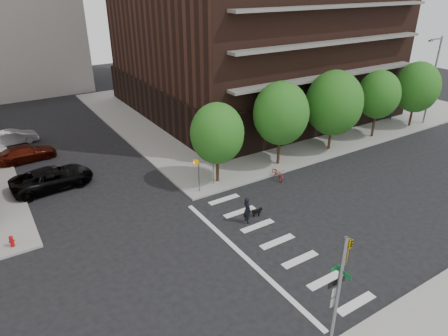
% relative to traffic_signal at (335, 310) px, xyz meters
% --- Properties ---
extents(ground, '(120.00, 120.00, 0.00)m').
position_rel_traffic_signal_xyz_m(ground, '(0.47, 7.49, -2.70)').
color(ground, black).
rests_on(ground, ground).
extents(sidewalk_ne, '(39.00, 33.00, 0.15)m').
position_rel_traffic_signal_xyz_m(sidewalk_ne, '(20.97, 30.99, -2.62)').
color(sidewalk_ne, gray).
rests_on(sidewalk_ne, ground).
extents(crosswalk, '(3.85, 13.00, 0.01)m').
position_rel_traffic_signal_xyz_m(crosswalk, '(2.68, 7.49, -2.69)').
color(crosswalk, silver).
rests_on(crosswalk, ground).
extents(tree_a, '(4.00, 4.00, 5.90)m').
position_rel_traffic_signal_xyz_m(tree_a, '(4.47, 15.99, 1.35)').
color(tree_a, '#301E11').
rests_on(tree_a, sidewalk_ne).
extents(tree_b, '(4.50, 4.50, 6.65)m').
position_rel_traffic_signal_xyz_m(tree_b, '(10.47, 15.99, 1.85)').
color(tree_b, '#301E11').
rests_on(tree_b, sidewalk_ne).
extents(tree_c, '(5.00, 5.00, 6.80)m').
position_rel_traffic_signal_xyz_m(tree_c, '(16.47, 15.99, 1.75)').
color(tree_c, '#301E11').
rests_on(tree_c, sidewalk_ne).
extents(tree_d, '(4.00, 4.00, 6.20)m').
position_rel_traffic_signal_xyz_m(tree_d, '(22.47, 15.99, 1.64)').
color(tree_d, '#301E11').
rests_on(tree_d, sidewalk_ne).
extents(tree_e, '(4.50, 4.50, 6.35)m').
position_rel_traffic_signal_xyz_m(tree_e, '(28.47, 15.99, 1.55)').
color(tree_e, '#301E11').
rests_on(tree_e, sidewalk_ne).
extents(traffic_signal, '(0.90, 0.75, 6.00)m').
position_rel_traffic_signal_xyz_m(traffic_signal, '(0.00, 0.00, 0.00)').
color(traffic_signal, slate).
rests_on(traffic_signal, sidewalk_s).
extents(pedestrian_signal, '(2.18, 0.67, 2.60)m').
position_rel_traffic_signal_xyz_m(pedestrian_signal, '(2.79, 15.42, -0.84)').
color(pedestrian_signal, slate).
rests_on(pedestrian_signal, sidewalk_ne).
extents(fire_hydrant, '(0.24, 0.24, 0.73)m').
position_rel_traffic_signal_xyz_m(fire_hydrant, '(-10.03, 15.29, -2.15)').
color(fire_hydrant, '#A50C0C').
rests_on(fire_hydrant, sidewalk_nw).
extents(streetlamp, '(2.14, 0.22, 9.00)m').
position_rel_traffic_signal_xyz_m(streetlamp, '(30.29, 15.69, 2.59)').
color(streetlamp, slate).
rests_on(streetlamp, sidewalk_ne).
extents(parked_car_black, '(3.11, 6.02, 1.63)m').
position_rel_traffic_signal_xyz_m(parked_car_black, '(-6.41, 21.89, -1.89)').
color(parked_car_black, black).
rests_on(parked_car_black, ground).
extents(parked_car_maroon, '(2.42, 5.04, 1.42)m').
position_rel_traffic_signal_xyz_m(parked_car_maroon, '(-7.33, 28.33, -1.99)').
color(parked_car_maroon, '#3E0E06').
rests_on(parked_car_maroon, ground).
extents(parked_car_silver, '(1.71, 4.32, 1.40)m').
position_rel_traffic_signal_xyz_m(parked_car_silver, '(-7.73, 33.13, -2.00)').
color(parked_car_silver, '#B9BDC2').
rests_on(parked_car_silver, ground).
extents(scooter, '(0.93, 1.85, 0.93)m').
position_rel_traffic_signal_xyz_m(scooter, '(8.79, 13.99, -2.24)').
color(scooter, maroon).
rests_on(scooter, ground).
extents(dog_walker, '(0.67, 0.44, 1.82)m').
position_rel_traffic_signal_xyz_m(dog_walker, '(3.15, 10.24, -1.79)').
color(dog_walker, black).
rests_on(dog_walker, ground).
extents(dog, '(0.68, 0.30, 0.57)m').
position_rel_traffic_signal_xyz_m(dog, '(4.15, 10.48, -2.34)').
color(dog, black).
rests_on(dog, ground).
extents(pedestrian_far, '(0.97, 0.81, 1.81)m').
position_rel_traffic_signal_xyz_m(pedestrian_far, '(28.43, 18.49, -1.65)').
color(pedestrian_far, navy).
rests_on(pedestrian_far, sidewalk_ne).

